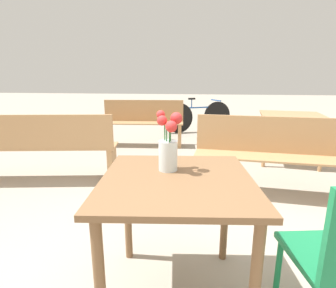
# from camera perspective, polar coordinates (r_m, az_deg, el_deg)

# --- Properties ---
(table_front) EXTENTS (0.87, 0.88, 0.74)m
(table_front) POSITION_cam_1_polar(r_m,az_deg,el_deg) (1.43, 1.91, -11.67)
(table_front) COLOR brown
(table_front) RESTS_ON ground_plane
(flower_vase) EXTENTS (0.15, 0.16, 0.33)m
(flower_vase) POSITION_cam_1_polar(r_m,az_deg,el_deg) (1.46, 0.10, -1.01)
(flower_vase) COLOR silver
(flower_vase) RESTS_ON table_front
(bench_near) EXTENTS (1.79, 0.51, 0.85)m
(bench_near) POSITION_cam_1_polar(r_m,az_deg,el_deg) (3.04, 22.91, -1.85)
(bench_near) COLOR tan
(bench_near) RESTS_ON ground_plane
(bench_middle) EXTENTS (1.98, 0.66, 0.85)m
(bench_middle) POSITION_cam_1_polar(r_m,az_deg,el_deg) (3.51, -27.33, -0.21)
(bench_middle) COLOR tan
(bench_middle) RESTS_ON ground_plane
(bench_far) EXTENTS (1.53, 0.47, 0.85)m
(bench_far) POSITION_cam_1_polar(r_m,az_deg,el_deg) (4.99, -5.42, 4.93)
(bench_far) COLOR tan
(bench_far) RESTS_ON ground_plane
(table_back) EXTENTS (0.96, 0.94, 0.73)m
(table_back) POSITION_cam_1_polar(r_m,az_deg,el_deg) (4.31, 25.20, 4.51)
(table_back) COLOR tan
(table_back) RESTS_ON ground_plane
(bicycle) EXTENTS (1.54, 0.81, 0.81)m
(bicycle) POSITION_cam_1_polar(r_m,az_deg,el_deg) (6.32, 6.65, 5.99)
(bicycle) COLOR black
(bicycle) RESTS_ON ground_plane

